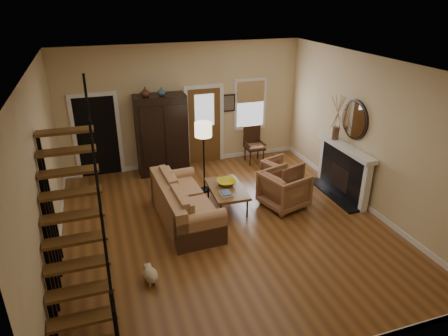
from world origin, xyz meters
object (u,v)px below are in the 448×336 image
object	(u,v)px
armchair_right	(282,174)
side_chair	(254,146)
armoire	(162,135)
armchair_left	(284,189)
sofa	(186,203)
coffee_table	(227,197)
floor_lamp	(204,158)

from	to	relation	value
armchair_right	side_chair	xyz separation A→B (m)	(-0.05, 1.68, 0.15)
armchair_right	side_chair	distance (m)	1.69
armchair_right	armoire	bearing A→B (deg)	34.91
side_chair	armchair_left	bearing A→B (deg)	-97.30
side_chair	sofa	bearing A→B (deg)	-136.17
armchair_left	armchair_right	size ratio (longest dim) A/B	1.15
sofa	armchair_right	xyz separation A→B (m)	(2.62, 0.79, -0.06)
sofa	side_chair	xyz separation A→B (m)	(2.57, 2.47, 0.08)
armoire	sofa	bearing A→B (deg)	-90.46
armoire	coffee_table	distance (m)	2.70
armoire	floor_lamp	bearing A→B (deg)	-63.20
floor_lamp	armchair_right	bearing A→B (deg)	-13.08
armchair_right	floor_lamp	xyz separation A→B (m)	(-1.87, 0.43, 0.50)
armchair_right	side_chair	size ratio (longest dim) A/B	0.79
armchair_right	sofa	bearing A→B (deg)	87.57
coffee_table	side_chair	size ratio (longest dim) A/B	1.24
armoire	armchair_left	world-z (taller)	armoire
coffee_table	floor_lamp	distance (m)	1.15
sofa	coffee_table	world-z (taller)	sofa
armoire	armchair_right	distance (m)	3.28
armchair_left	floor_lamp	size ratio (longest dim) A/B	0.53
coffee_table	armchair_right	size ratio (longest dim) A/B	1.57
coffee_table	armchair_left	xyz separation A→B (m)	(1.23, -0.37, 0.18)
coffee_table	sofa	bearing A→B (deg)	-163.89
armoire	sofa	distance (m)	2.74
coffee_table	armchair_left	bearing A→B (deg)	-16.83
coffee_table	side_chair	bearing A→B (deg)	54.39
armoire	coffee_table	bearing A→B (deg)	-67.36
sofa	floor_lamp	size ratio (longest dim) A/B	1.32
armchair_right	floor_lamp	world-z (taller)	floor_lamp
armchair_left	armchair_right	world-z (taller)	armchair_left
sofa	side_chair	world-z (taller)	side_chair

